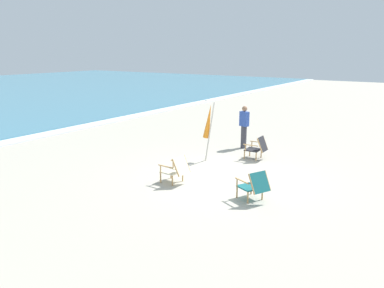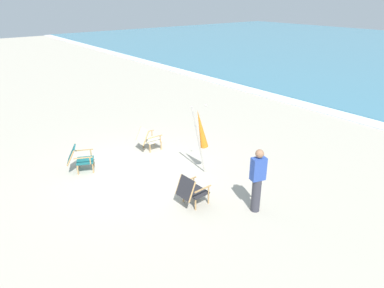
% 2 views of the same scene
% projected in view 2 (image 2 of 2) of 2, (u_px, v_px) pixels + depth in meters
% --- Properties ---
extents(ground_plane, '(80.00, 80.00, 0.00)m').
position_uv_depth(ground_plane, '(144.00, 171.00, 10.21)').
color(ground_plane, '#B7AF9E').
extents(surf_band, '(80.00, 1.10, 0.06)m').
position_uv_depth(surf_band, '(325.00, 109.00, 15.63)').
color(surf_band, white).
rests_on(surf_band, ground).
extents(beach_chair_far_center, '(0.62, 0.75, 0.80)m').
position_uv_depth(beach_chair_far_center, '(148.00, 138.00, 11.46)').
color(beach_chair_far_center, beige).
rests_on(beach_chair_far_center, ground).
extents(beach_chair_front_left, '(0.62, 0.72, 0.81)m').
position_uv_depth(beach_chair_front_left, '(191.00, 190.00, 8.41)').
color(beach_chair_front_left, '#28282D').
rests_on(beach_chair_front_left, ground).
extents(beach_chair_back_left, '(0.83, 0.92, 0.79)m').
position_uv_depth(beach_chair_back_left, '(79.00, 158.00, 10.09)').
color(beach_chair_back_left, '#196066').
rests_on(beach_chair_back_left, ground).
extents(umbrella_furled_orange, '(0.35, 0.54, 2.09)m').
position_uv_depth(umbrella_furled_orange, '(201.00, 130.00, 9.60)').
color(umbrella_furled_orange, '#B7B2A8').
rests_on(umbrella_furled_orange, ground).
extents(person_near_chairs, '(0.29, 0.38, 1.63)m').
position_uv_depth(person_near_chairs, '(257.00, 180.00, 8.04)').
color(person_near_chairs, '#383842').
rests_on(person_near_chairs, ground).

